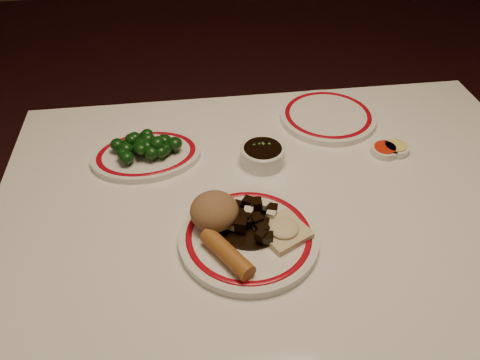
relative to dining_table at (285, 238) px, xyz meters
name	(u,v)px	position (x,y,z in m)	size (l,w,h in m)	color
dining_table	(285,238)	(0.00, 0.00, 0.00)	(1.20, 0.90, 0.75)	white
main_plate	(249,237)	(-0.09, -0.08, 0.10)	(0.34, 0.34, 0.02)	white
rice_mound	(214,211)	(-0.15, -0.04, 0.14)	(0.09, 0.09, 0.07)	#8F6643
spring_roll	(227,253)	(-0.14, -0.13, 0.13)	(0.03, 0.03, 0.12)	#A26427
fried_wonton	(283,230)	(-0.03, -0.09, 0.12)	(0.11, 0.11, 0.02)	beige
stirfry_heap	(250,220)	(-0.09, -0.05, 0.12)	(0.13, 0.13, 0.03)	black
broccoli_plate	(147,155)	(-0.29, 0.20, 0.10)	(0.27, 0.24, 0.02)	white
broccoli_pile	(145,145)	(-0.29, 0.20, 0.13)	(0.16, 0.10, 0.05)	#23471C
soy_bowl	(263,155)	(-0.03, 0.15, 0.11)	(0.10, 0.10, 0.04)	white
sweet_sour_dish	(384,150)	(0.26, 0.15, 0.10)	(0.06, 0.06, 0.02)	white
mustard_dish	(395,148)	(0.29, 0.15, 0.10)	(0.06, 0.06, 0.02)	white
far_plate	(328,116)	(0.17, 0.30, 0.10)	(0.25, 0.25, 0.02)	white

